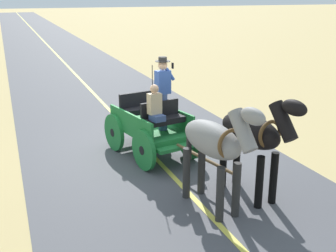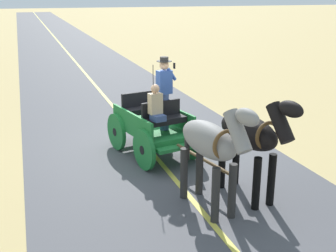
% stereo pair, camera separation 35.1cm
% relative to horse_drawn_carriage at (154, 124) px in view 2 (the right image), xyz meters
% --- Properties ---
extents(ground_plane, '(200.00, 200.00, 0.00)m').
position_rel_horse_drawn_carriage_xyz_m(ground_plane, '(0.02, -0.38, -0.82)').
color(ground_plane, tan).
extents(road_surface, '(6.31, 160.00, 0.01)m').
position_rel_horse_drawn_carriage_xyz_m(road_surface, '(0.02, -0.38, -0.81)').
color(road_surface, '#4C4C51').
rests_on(road_surface, ground).
extents(road_centre_stripe, '(0.12, 160.00, 0.00)m').
position_rel_horse_drawn_carriage_xyz_m(road_centre_stripe, '(0.02, -0.38, -0.81)').
color(road_centre_stripe, '#DBCC4C').
rests_on(road_centre_stripe, road_surface).
extents(horse_drawn_carriage, '(1.88, 4.51, 2.50)m').
position_rel_horse_drawn_carriage_xyz_m(horse_drawn_carriage, '(0.00, 0.00, 0.00)').
color(horse_drawn_carriage, '#1E7233').
rests_on(horse_drawn_carriage, ground).
extents(horse_near_side, '(0.83, 2.15, 2.21)m').
position_rel_horse_drawn_carriage_xyz_m(horse_near_side, '(-1.08, 2.87, 0.51)').
color(horse_near_side, black).
rests_on(horse_near_side, ground).
extents(horse_off_side, '(0.82, 2.15, 2.21)m').
position_rel_horse_drawn_carriage_xyz_m(horse_off_side, '(-0.15, 3.06, 0.51)').
color(horse_off_side, gray).
rests_on(horse_off_side, ground).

